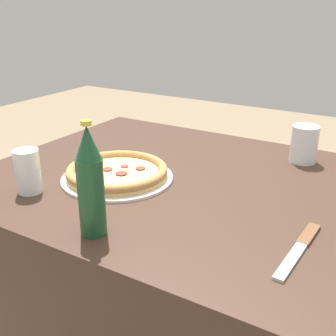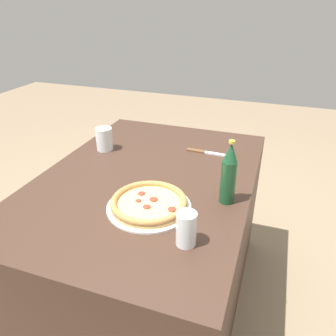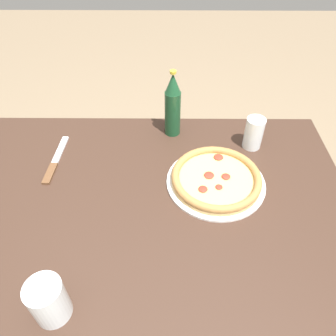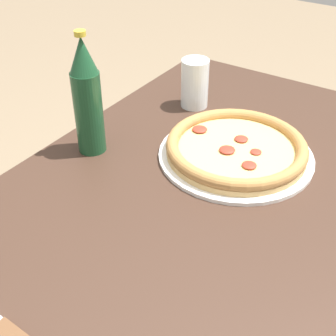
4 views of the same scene
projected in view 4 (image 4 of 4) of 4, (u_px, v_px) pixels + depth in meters
pizza_pepperoni at (236, 149)px, 0.95m from camera, size 0.32×0.32×0.04m
glass_iced_tea at (195, 85)px, 1.11m from camera, size 0.07×0.07×0.12m
beer_bottle at (87, 98)px, 0.92m from camera, size 0.06×0.06×0.25m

